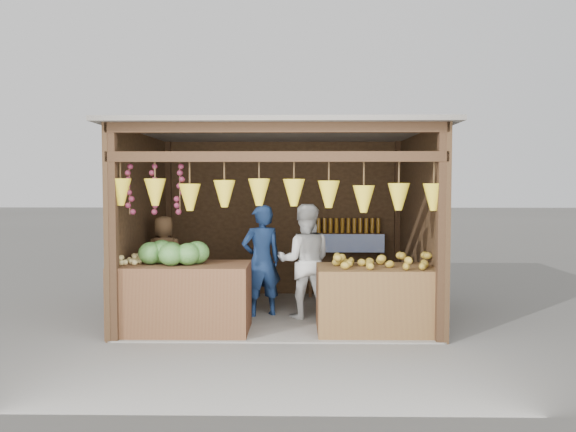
% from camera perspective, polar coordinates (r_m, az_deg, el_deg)
% --- Properties ---
extents(ground, '(80.00, 80.00, 0.00)m').
position_cam_1_polar(ground, '(8.23, -0.80, -9.97)').
color(ground, '#514F49').
rests_on(ground, ground).
extents(stall_structure, '(4.30, 3.30, 2.66)m').
position_cam_1_polar(stall_structure, '(7.98, -1.06, 1.69)').
color(stall_structure, slate).
rests_on(stall_structure, ground).
extents(back_shelf, '(1.25, 0.32, 1.32)m').
position_cam_1_polar(back_shelf, '(9.39, 5.86, -2.97)').
color(back_shelf, '#382314').
rests_on(back_shelf, ground).
extents(counter_left, '(1.70, 0.85, 0.88)m').
position_cam_1_polar(counter_left, '(7.29, -10.72, -8.22)').
color(counter_left, '#4A2918').
rests_on(counter_left, ground).
extents(counter_right, '(1.48, 0.85, 0.84)m').
position_cam_1_polar(counter_right, '(7.25, 8.92, -8.41)').
color(counter_right, '#52301B').
rests_on(counter_right, ground).
extents(stool, '(0.28, 0.28, 0.27)m').
position_cam_1_polar(stool, '(8.41, -12.41, -8.84)').
color(stool, black).
rests_on(stool, ground).
extents(man_standing, '(0.68, 0.57, 1.59)m').
position_cam_1_polar(man_standing, '(7.97, -2.72, -4.59)').
color(man_standing, navy).
rests_on(man_standing, ground).
extents(woman_standing, '(0.79, 0.62, 1.61)m').
position_cam_1_polar(woman_standing, '(7.89, 1.72, -4.61)').
color(woman_standing, silver).
rests_on(woman_standing, ground).
extents(vendor_seated, '(0.59, 0.41, 1.17)m').
position_cam_1_polar(vendor_seated, '(8.29, -12.46, -3.98)').
color(vendor_seated, '#4F361F').
rests_on(vendor_seated, stool).
extents(melon_pile, '(1.00, 0.50, 0.32)m').
position_cam_1_polar(melon_pile, '(7.21, -11.22, -3.53)').
color(melon_pile, '#175216').
rests_on(melon_pile, counter_left).
extents(tanfruit_pile, '(0.34, 0.40, 0.13)m').
position_cam_1_polar(tanfruit_pile, '(7.35, -15.59, -4.22)').
color(tanfruit_pile, '#A4984B').
rests_on(tanfruit_pile, counter_left).
extents(mango_pile, '(1.40, 0.64, 0.22)m').
position_cam_1_polar(mango_pile, '(7.11, 9.66, -4.31)').
color(mango_pile, '#B16517').
rests_on(mango_pile, counter_right).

